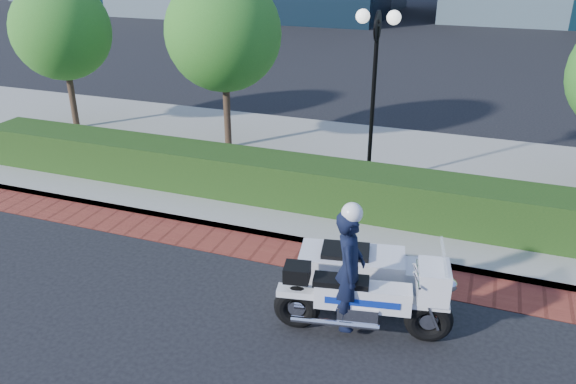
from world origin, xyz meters
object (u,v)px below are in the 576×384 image
(tree_a, at_px, (61,31))
(tree_b, at_px, (223,33))
(lamppost, at_px, (375,73))
(police_motorcycle, at_px, (357,277))

(tree_a, distance_m, tree_b, 5.50)
(tree_a, xyz_separation_m, tree_b, (5.50, 0.00, 0.21))
(lamppost, bearing_deg, tree_b, 163.89)
(lamppost, height_order, tree_b, tree_b)
(lamppost, bearing_deg, tree_a, 172.59)
(lamppost, xyz_separation_m, police_motorcycle, (0.98, -5.26, -2.17))
(tree_a, bearing_deg, lamppost, -7.41)
(lamppost, xyz_separation_m, tree_b, (-4.50, 1.30, 0.48))
(lamppost, bearing_deg, police_motorcycle, -79.45)
(lamppost, relative_size, tree_b, 0.86)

